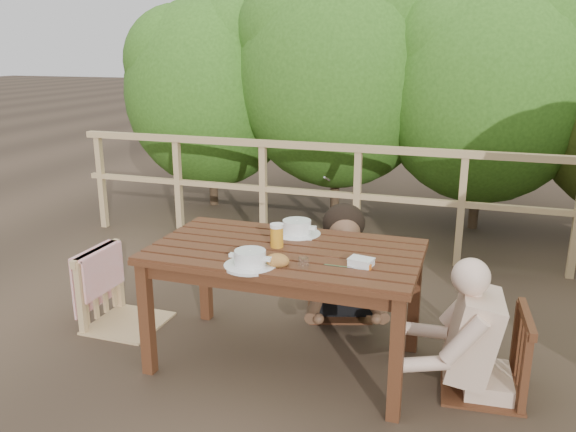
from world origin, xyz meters
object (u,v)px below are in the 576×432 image
(diner_right, at_px, (497,285))
(beer_glass, at_px, (277,237))
(tumbler, at_px, (303,264))
(chair_left, at_px, (123,257))
(woman, at_px, (342,226))
(soup_far, at_px, (297,228))
(chair_far, at_px, (340,255))
(bread_roll, at_px, (278,261))
(table, at_px, (285,307))
(soup_near, at_px, (250,259))
(chair_right, at_px, (488,315))
(butter_tub, at_px, (361,263))

(diner_right, distance_m, beer_glass, 1.22)
(diner_right, bearing_deg, tumbler, 103.10)
(chair_left, height_order, tumbler, chair_left)
(woman, relative_size, diner_right, 1.02)
(soup_far, distance_m, tumbler, 0.58)
(chair_left, height_order, chair_far, chair_left)
(chair_far, bearing_deg, beer_glass, -122.76)
(beer_glass, xyz_separation_m, tumbler, (0.24, -0.26, -0.04))
(woman, distance_m, beer_glass, 0.81)
(bread_roll, height_order, beer_glass, beer_glass)
(table, bearing_deg, soup_near, -106.09)
(chair_right, bearing_deg, beer_glass, -92.18)
(table, distance_m, chair_far, 0.78)
(bread_roll, xyz_separation_m, beer_glass, (-0.10, 0.27, 0.04))
(chair_left, xyz_separation_m, chair_far, (1.32, 0.65, -0.06))
(woman, xyz_separation_m, soup_near, (-0.24, -1.09, 0.12))
(bread_roll, relative_size, beer_glass, 0.85)
(chair_right, height_order, butter_tub, chair_right)
(chair_right, height_order, tumbler, chair_right)
(table, relative_size, chair_far, 1.76)
(woman, height_order, beer_glass, woman)
(table, xyz_separation_m, diner_right, (1.16, 0.05, 0.27))
(chair_right, xyz_separation_m, diner_right, (0.03, -0.00, 0.18))
(diner_right, height_order, soup_far, diner_right)
(diner_right, bearing_deg, chair_left, 84.03)
(chair_left, height_order, chair_right, chair_left)
(chair_left, height_order, soup_near, chair_left)
(chair_left, distance_m, chair_right, 2.31)
(table, xyz_separation_m, chair_right, (1.13, 0.05, 0.10))
(beer_glass, bearing_deg, woman, 75.61)
(tumbler, xyz_separation_m, butter_tub, (0.28, 0.12, -0.01))
(chair_left, height_order, bread_roll, chair_left)
(chair_far, bearing_deg, bread_roll, -113.50)
(butter_tub, bearing_deg, chair_far, 120.35)
(soup_far, bearing_deg, chair_right, -11.20)
(soup_near, xyz_separation_m, soup_far, (0.07, 0.59, 0.00))
(chair_left, xyz_separation_m, woman, (1.32, 0.67, 0.15))
(soup_far, height_order, beer_glass, beer_glass)
(soup_near, relative_size, bread_roll, 2.19)
(woman, distance_m, soup_far, 0.54)
(chair_right, bearing_deg, tumbler, -76.37)
(chair_left, relative_size, chair_far, 1.13)
(chair_far, relative_size, soup_near, 3.09)
(chair_right, xyz_separation_m, woman, (-0.98, 0.73, 0.19))
(chair_far, bearing_deg, chair_left, -171.90)
(chair_left, relative_size, soup_near, 3.49)
(chair_left, relative_size, bread_roll, 7.63)
(chair_far, bearing_deg, diner_right, -52.97)
(chair_left, bearing_deg, table, -95.20)
(chair_left, xyz_separation_m, chair_right, (2.30, -0.06, -0.04))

